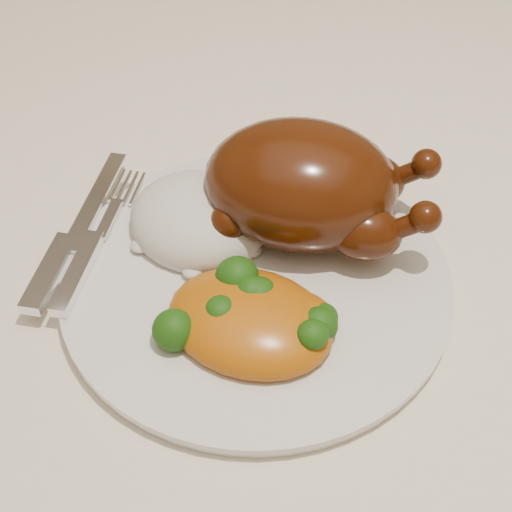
# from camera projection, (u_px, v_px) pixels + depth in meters

# --- Properties ---
(dining_table) EXTENTS (1.60, 0.90, 0.76)m
(dining_table) POSITION_uv_depth(u_px,v_px,m) (329.00, 313.00, 0.66)
(dining_table) COLOR brown
(dining_table) RESTS_ON floor
(tablecloth) EXTENTS (1.73, 1.03, 0.18)m
(tablecloth) POSITION_uv_depth(u_px,v_px,m) (336.00, 258.00, 0.60)
(tablecloth) COLOR white
(tablecloth) RESTS_ON dining_table
(dinner_plate) EXTENTS (0.37, 0.37, 0.01)m
(dinner_plate) POSITION_uv_depth(u_px,v_px,m) (256.00, 280.00, 0.54)
(dinner_plate) COLOR silver
(dinner_plate) RESTS_ON tablecloth
(roast_chicken) EXTENTS (0.18, 0.12, 0.09)m
(roast_chicken) POSITION_uv_depth(u_px,v_px,m) (306.00, 185.00, 0.54)
(roast_chicken) COLOR #461A07
(roast_chicken) RESTS_ON dinner_plate
(rice_mound) EXTENTS (0.14, 0.13, 0.06)m
(rice_mound) POSITION_uv_depth(u_px,v_px,m) (199.00, 221.00, 0.56)
(rice_mound) COLOR white
(rice_mound) RESTS_ON dinner_plate
(mac_and_cheese) EXTENTS (0.13, 0.11, 0.05)m
(mac_and_cheese) POSITION_uv_depth(u_px,v_px,m) (256.00, 318.00, 0.49)
(mac_and_cheese) COLOR #B4650B
(mac_and_cheese) RESTS_ON dinner_plate
(cutlery) EXTENTS (0.04, 0.19, 0.01)m
(cutlery) POSITION_uv_depth(u_px,v_px,m) (77.00, 248.00, 0.55)
(cutlery) COLOR silver
(cutlery) RESTS_ON dinner_plate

